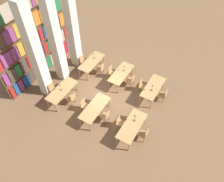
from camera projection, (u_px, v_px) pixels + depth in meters
name	position (u px, v px, depth m)	size (l,w,h in m)	color
ground_plane	(109.00, 97.00, 13.42)	(40.00, 40.00, 0.00)	brown
bookshelf_bank	(37.00, 36.00, 13.09)	(6.38, 0.35, 5.50)	brown
pillar_left	(36.00, 54.00, 11.46)	(0.58, 0.58, 6.00)	beige
pillar_center	(55.00, 39.00, 12.33)	(0.58, 0.58, 6.00)	beige
pillar_right	(72.00, 26.00, 13.21)	(0.58, 0.58, 6.00)	beige
reading_table_0	(132.00, 126.00, 11.25)	(2.08, 0.85, 0.76)	tan
chair_0	(144.00, 134.00, 11.19)	(0.42, 0.40, 0.86)	tan
chair_1	(120.00, 122.00, 11.66)	(0.42, 0.40, 0.86)	tan
desk_lamp_0	(135.00, 117.00, 11.12)	(0.14, 0.14, 0.50)	brown
reading_table_1	(153.00, 88.00, 13.00)	(2.08, 0.85, 0.76)	tan
chair_2	(164.00, 95.00, 12.93)	(0.42, 0.40, 0.86)	tan
chair_3	(142.00, 86.00, 13.41)	(0.42, 0.40, 0.86)	tan
desk_lamp_1	(152.00, 87.00, 12.51)	(0.14, 0.14, 0.49)	brown
reading_table_2	(95.00, 108.00, 12.01)	(2.08, 0.85, 0.76)	tan
chair_4	(106.00, 116.00, 11.92)	(0.42, 0.40, 0.86)	tan
chair_5	(85.00, 106.00, 12.40)	(0.42, 0.40, 0.86)	tan
reading_table_3	(121.00, 74.00, 13.78)	(2.08, 0.85, 0.76)	tan
chair_6	(131.00, 80.00, 13.70)	(0.42, 0.40, 0.86)	tan
chair_7	(112.00, 72.00, 14.18)	(0.42, 0.40, 0.86)	tan
desk_lamp_2	(124.00, 67.00, 13.65)	(0.14, 0.14, 0.40)	brown
reading_table_4	(62.00, 91.00, 12.84)	(2.08, 0.85, 0.76)	tan
chair_8	(72.00, 98.00, 12.75)	(0.42, 0.40, 0.86)	tan
chair_9	(53.00, 89.00, 13.22)	(0.42, 0.40, 0.86)	tan
desk_lamp_3	(60.00, 86.00, 12.54)	(0.14, 0.14, 0.47)	brown
reading_table_5	(92.00, 62.00, 14.49)	(2.08, 0.85, 0.76)	tan
chair_10	(101.00, 68.00, 14.42)	(0.42, 0.40, 0.86)	tan
chair_11	(83.00, 61.00, 14.89)	(0.42, 0.40, 0.86)	tan
desk_lamp_4	(94.00, 55.00, 14.40)	(0.14, 0.14, 0.46)	brown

